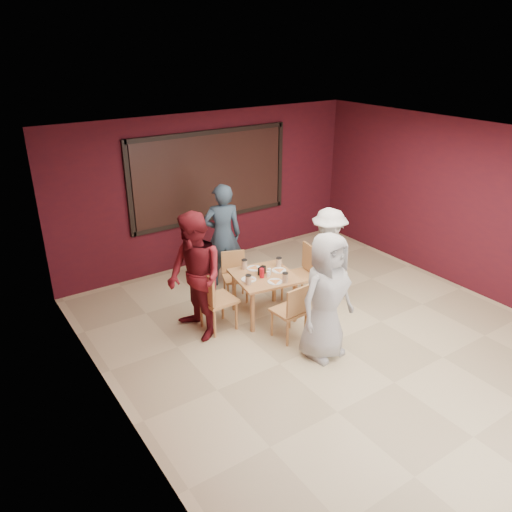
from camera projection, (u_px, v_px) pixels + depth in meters
floor at (334, 341)px, 7.11m from camera, size 7.00×7.00×0.00m
window_blinds at (211, 177)px, 9.06m from camera, size 3.00×0.02×1.50m
dining_table at (264, 280)px, 7.53m from camera, size 1.01×1.01×0.85m
chair_front at (293, 309)px, 6.98m from camera, size 0.45×0.45×0.87m
chair_back at (234, 273)px, 8.13m from camera, size 0.49×0.49×0.80m
chair_left at (213, 297)px, 7.19m from camera, size 0.48×0.48×0.96m
chair_right at (303, 271)px, 7.96m from camera, size 0.53×0.53×0.96m
diner_front at (326, 297)px, 6.49m from camera, size 0.91×0.64×1.76m
diner_back at (223, 236)px, 8.43m from camera, size 0.76×0.62×1.80m
diner_left at (195, 277)px, 6.92m from camera, size 0.73×0.92×1.85m
diner_right at (328, 255)px, 8.00m from camera, size 0.71×1.07×1.55m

